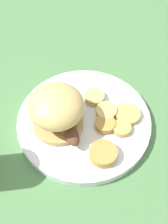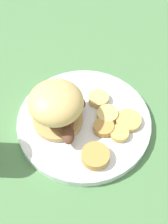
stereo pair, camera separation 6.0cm
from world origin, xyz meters
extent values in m
plane|color=#4C7A47|center=(0.00, 0.00, 0.00)|extent=(4.00, 4.00, 0.00)
cylinder|color=white|center=(0.00, 0.00, 0.01)|extent=(0.27, 0.27, 0.02)
torus|color=white|center=(0.00, 0.00, 0.02)|extent=(0.26, 0.26, 0.01)
cylinder|color=tan|center=(-0.04, 0.03, 0.03)|extent=(0.10, 0.10, 0.01)
ellipsoid|color=brown|center=(-0.04, 0.01, 0.04)|extent=(0.05, 0.06, 0.01)
ellipsoid|color=#4C281E|center=(-0.03, 0.04, 0.04)|extent=(0.04, 0.04, 0.02)
ellipsoid|color=#563323|center=(-0.05, -0.01, 0.04)|extent=(0.05, 0.05, 0.02)
ellipsoid|color=brown|center=(-0.04, 0.04, 0.04)|extent=(0.04, 0.04, 0.02)
ellipsoid|color=#4C281E|center=(-0.05, 0.03, 0.04)|extent=(0.03, 0.03, 0.02)
ellipsoid|color=#563323|center=(0.01, 0.03, 0.04)|extent=(0.03, 0.05, 0.02)
ellipsoid|color=#DBB26B|center=(-0.04, 0.03, 0.08)|extent=(0.10, 0.10, 0.06)
cylinder|color=#DBB766|center=(0.04, -0.03, 0.03)|extent=(0.04, 0.04, 0.01)
cylinder|color=#BC8942|center=(0.01, -0.04, 0.03)|extent=(0.04, 0.04, 0.01)
cylinder|color=#BC8942|center=(-0.04, -0.08, 0.03)|extent=(0.05, 0.05, 0.02)
cylinder|color=tan|center=(0.06, -0.06, 0.02)|extent=(0.05, 0.05, 0.01)
cylinder|color=#DBB766|center=(0.05, 0.01, 0.03)|extent=(0.04, 0.04, 0.01)
cylinder|color=tan|center=(0.02, -0.07, 0.02)|extent=(0.04, 0.04, 0.01)
camera|label=1|loc=(-0.28, -0.21, 0.53)|focal=50.00mm
camera|label=2|loc=(-0.24, -0.25, 0.53)|focal=50.00mm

